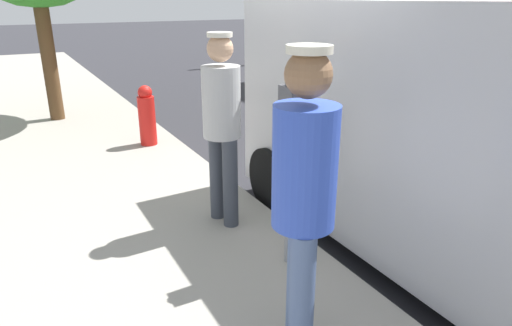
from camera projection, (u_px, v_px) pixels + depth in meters
ground_plane at (356, 208)px, 4.98m from camera, size 80.00×80.00×0.00m
parking_meter_near at (292, 140)px, 3.36m from camera, size 0.14×0.18×1.52m
pedestrian_in_blue at (304, 194)px, 2.39m from camera, size 0.34×0.34×1.81m
pedestrian_in_gray at (222, 119)px, 4.04m from camera, size 0.34×0.36×1.75m
fire_hydrant at (147, 116)px, 6.50m from camera, size 0.24×0.24×0.86m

